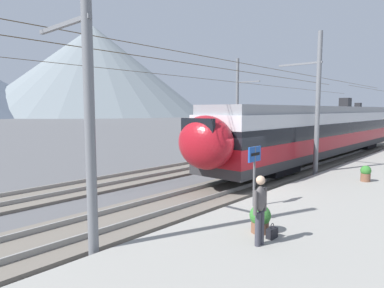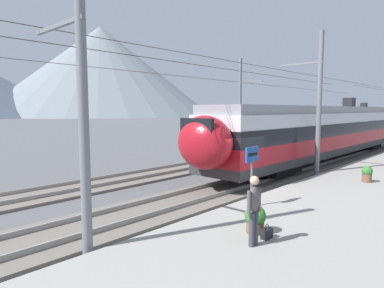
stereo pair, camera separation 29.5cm
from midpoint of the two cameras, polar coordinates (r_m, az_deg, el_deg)
ground_plane at (r=14.42m, az=7.85°, el=-8.79°), size 400.00×400.00×0.00m
platform_slab at (r=12.43m, az=27.04°, el=-10.83°), size 120.00×7.33×0.40m
track_near at (r=15.04m, az=4.28°, el=-7.87°), size 120.00×3.00×0.28m
track_far at (r=18.49m, az=-8.29°, el=-5.31°), size 120.00×3.00×0.28m
train_near_platform at (r=25.03m, az=21.05°, el=2.25°), size 27.18×2.85×4.27m
train_far_track at (r=46.15m, az=24.36°, el=3.61°), size 32.43×2.89×4.27m
catenary_mast_west at (r=8.05m, az=-18.69°, el=7.42°), size 40.38×2.36×7.44m
catenary_mast_mid at (r=18.42m, az=19.74°, el=6.62°), size 40.38×2.36×7.56m
catenary_mast_far_side at (r=27.93m, az=7.61°, el=6.69°), size 40.38×2.23×7.78m
platform_sign at (r=11.33m, az=9.83°, el=-3.13°), size 0.70×0.08×2.02m
passenger_walking at (r=8.22m, az=10.47°, el=-10.42°), size 0.53×0.22×1.69m
handbag_beside_passenger at (r=8.96m, az=12.49°, el=-14.53°), size 0.32×0.18×0.39m
potted_plant_platform_edge at (r=17.03m, az=26.99°, el=-4.38°), size 0.46×0.46×0.73m
potted_plant_by_shelter at (r=9.19m, az=10.59°, el=-12.20°), size 0.56×0.56×0.74m
mountain_right_ridge at (r=205.58m, az=-16.28°, el=11.74°), size 129.38×129.38×50.97m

